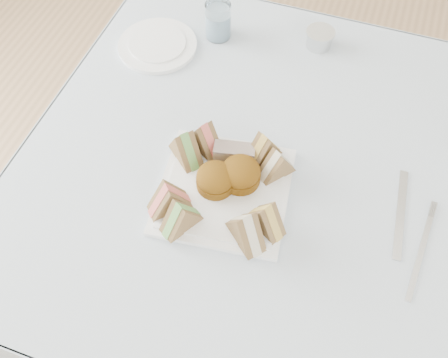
% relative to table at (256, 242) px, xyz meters
% --- Properties ---
extents(floor, '(4.00, 4.00, 0.00)m').
position_rel_table_xyz_m(floor, '(0.00, 0.00, -0.37)').
color(floor, '#9E7751').
rests_on(floor, ground).
extents(table, '(0.90, 0.90, 0.74)m').
position_rel_table_xyz_m(table, '(0.00, 0.00, 0.00)').
color(table, brown).
rests_on(table, floor).
extents(tablecloth, '(1.02, 1.02, 0.01)m').
position_rel_table_xyz_m(tablecloth, '(0.00, 0.00, 0.37)').
color(tablecloth, silver).
rests_on(tablecloth, table).
extents(serving_plate, '(0.29, 0.29, 0.01)m').
position_rel_table_xyz_m(serving_plate, '(-0.06, -0.10, 0.38)').
color(serving_plate, white).
rests_on(serving_plate, tablecloth).
extents(sandwich_fl_a, '(0.09, 0.09, 0.08)m').
position_rel_table_xyz_m(sandwich_fl_a, '(-0.14, -0.17, 0.43)').
color(sandwich_fl_a, brown).
rests_on(sandwich_fl_a, serving_plate).
extents(sandwich_fl_b, '(0.07, 0.09, 0.07)m').
position_rel_table_xyz_m(sandwich_fl_b, '(-0.11, -0.20, 0.42)').
color(sandwich_fl_b, brown).
rests_on(sandwich_fl_b, serving_plate).
extents(sandwich_fr_a, '(0.09, 0.07, 0.07)m').
position_rel_table_xyz_m(sandwich_fr_a, '(0.04, -0.15, 0.42)').
color(sandwich_fr_a, brown).
rests_on(sandwich_fr_a, serving_plate).
extents(sandwich_fr_b, '(0.09, 0.09, 0.08)m').
position_rel_table_xyz_m(sandwich_fr_b, '(0.01, -0.18, 0.43)').
color(sandwich_fr_b, brown).
rests_on(sandwich_fr_b, serving_plate).
extents(sandwich_bl_a, '(0.09, 0.09, 0.08)m').
position_rel_table_xyz_m(sandwich_bl_a, '(-0.16, -0.05, 0.43)').
color(sandwich_bl_a, brown).
rests_on(sandwich_bl_a, serving_plate).
extents(sandwich_bl_b, '(0.09, 0.08, 0.08)m').
position_rel_table_xyz_m(sandwich_bl_b, '(-0.13, -0.01, 0.43)').
color(sandwich_bl_b, brown).
rests_on(sandwich_bl_b, serving_plate).
extents(sandwich_br_a, '(0.08, 0.08, 0.07)m').
position_rel_table_xyz_m(sandwich_br_a, '(0.03, -0.02, 0.42)').
color(sandwich_br_a, brown).
rests_on(sandwich_br_a, serving_plate).
extents(sandwich_br_b, '(0.08, 0.09, 0.07)m').
position_rel_table_xyz_m(sandwich_br_b, '(-0.01, 0.00, 0.42)').
color(sandwich_br_b, brown).
rests_on(sandwich_br_b, serving_plate).
extents(scone_left, '(0.09, 0.09, 0.05)m').
position_rel_table_xyz_m(scone_left, '(-0.08, -0.09, 0.41)').
color(scone_left, brown).
rests_on(scone_left, serving_plate).
extents(scone_right, '(0.11, 0.11, 0.05)m').
position_rel_table_xyz_m(scone_right, '(-0.03, -0.07, 0.41)').
color(scone_right, brown).
rests_on(scone_right, serving_plate).
extents(pastry_slice, '(0.09, 0.05, 0.04)m').
position_rel_table_xyz_m(pastry_slice, '(-0.06, -0.02, 0.41)').
color(pastry_slice, tan).
rests_on(pastry_slice, serving_plate).
extents(side_plate, '(0.25, 0.25, 0.01)m').
position_rel_table_xyz_m(side_plate, '(-0.36, 0.25, 0.38)').
color(side_plate, white).
rests_on(side_plate, tablecloth).
extents(water_glass, '(0.07, 0.07, 0.09)m').
position_rel_table_xyz_m(water_glass, '(-0.23, 0.34, 0.42)').
color(water_glass, white).
rests_on(water_glass, tablecloth).
extents(tea_strainer, '(0.09, 0.09, 0.04)m').
position_rel_table_xyz_m(tea_strainer, '(0.02, 0.39, 0.40)').
color(tea_strainer, silver).
rests_on(tea_strainer, tablecloth).
extents(knife, '(0.03, 0.21, 0.00)m').
position_rel_table_xyz_m(knife, '(0.29, -0.03, 0.38)').
color(knife, silver).
rests_on(knife, tablecloth).
extents(fork, '(0.03, 0.19, 0.00)m').
position_rel_table_xyz_m(fork, '(0.33, -0.11, 0.38)').
color(fork, silver).
rests_on(fork, tablecloth).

